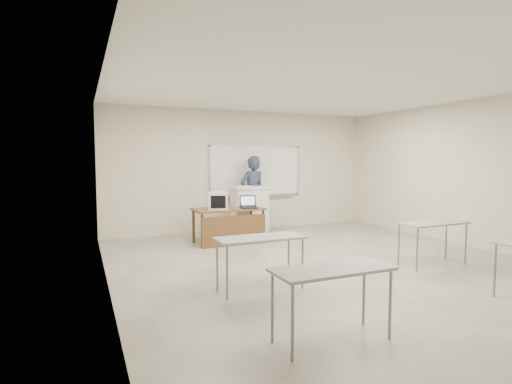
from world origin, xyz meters
name	(u,v)px	position (x,y,z in m)	size (l,w,h in m)	color
floor	(336,268)	(0.00, 0.00, -0.01)	(7.00, 8.00, 0.01)	gray
whiteboard	(256,172)	(0.30, 3.97, 1.48)	(2.48, 0.10, 1.31)	white
student_desks	(396,243)	(0.00, -1.35, 0.67)	(4.40, 2.20, 0.73)	gray
instructor_desk	(230,218)	(-0.94, 2.49, 0.55)	(1.48, 0.74, 0.75)	brown
podium	(249,211)	(-0.20, 3.20, 0.58)	(0.81, 0.59, 1.15)	silver
crt_monitor	(218,201)	(-1.21, 2.48, 0.93)	(0.40, 0.44, 0.37)	#B8B299
laptop	(248,205)	(-0.54, 2.48, 0.81)	(0.35, 0.32, 0.26)	black
mouse	(236,207)	(-0.74, 2.65, 0.77)	(0.10, 0.06, 0.04)	#AAADB2
keyboard	(242,186)	(-0.35, 3.28, 1.16)	(0.40, 0.13, 0.02)	#B8B299
presenter	(252,194)	(0.07, 3.66, 0.94)	(0.69, 0.45, 1.88)	black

